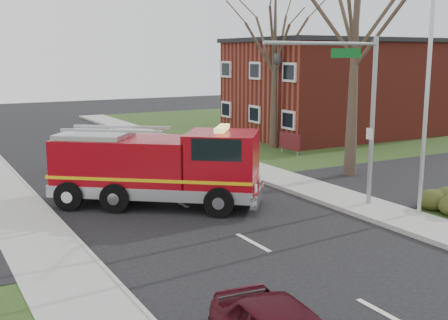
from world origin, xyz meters
TOP-DOWN VIEW (x-y plane):
  - ground at (0.00, 0.00)m, footprint 120.00×120.00m
  - sidewalk_right at (6.20, 0.00)m, footprint 2.40×80.00m
  - sidewalk_left at (-6.20, 0.00)m, footprint 2.40×80.00m
  - brick_building at (19.00, 18.00)m, footprint 15.40×10.40m
  - health_center_sign at (10.50, 12.50)m, footprint 0.12×2.00m
  - bare_tree_near at (9.50, 6.00)m, footprint 6.00×6.00m
  - bare_tree_far at (11.00, 15.00)m, footprint 5.25×5.25m
  - traffic_signal_mast at (5.21, 1.50)m, footprint 5.29×0.18m
  - streetlight_pole at (7.14, -0.50)m, footprint 1.48×0.16m
  - fire_engine at (-0.81, 5.90)m, footprint 8.21×7.28m

SIDE VIEW (x-z plane):
  - ground at x=0.00m, z-range 0.00..0.00m
  - sidewalk_right at x=6.20m, z-range 0.00..0.15m
  - sidewalk_left at x=-6.20m, z-range 0.00..0.15m
  - health_center_sign at x=10.50m, z-range 0.18..1.58m
  - fire_engine at x=-0.81m, z-range -0.16..3.17m
  - brick_building at x=19.00m, z-range 0.03..7.28m
  - streetlight_pole at x=7.14m, z-range 0.35..8.75m
  - traffic_signal_mast at x=5.21m, z-range 1.31..8.11m
  - bare_tree_far at x=11.00m, z-range 1.24..11.74m
  - bare_tree_near at x=9.50m, z-range 1.41..13.41m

